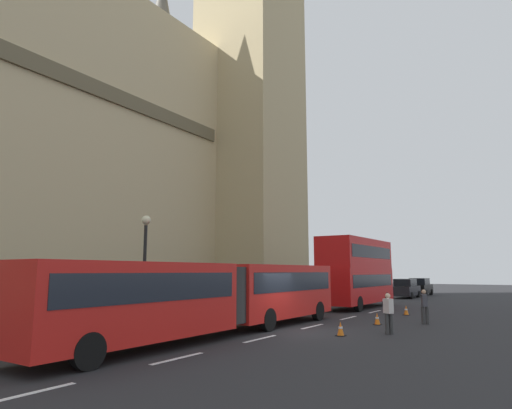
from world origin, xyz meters
The scene contains 12 objects.
ground_plane centered at (0.00, 0.00, 0.00)m, with size 160.00×160.00×0.00m, color #262628.
lane_centre_marking centered at (-2.66, 0.00, 0.01)m, with size 29.80×0.16×0.01m.
articulated_bus centered at (-2.76, 1.99, 1.75)m, with size 17.34×2.54×2.90m.
double_decker_bus centered at (13.50, 2.00, 2.71)m, with size 9.15×2.54×4.90m.
sedan_lead centered at (27.43, 2.17, 0.91)m, with size 4.40×1.86×1.85m.
sedan_trailing centered at (33.27, 2.14, 0.91)m, with size 4.40×1.86×1.85m.
traffic_cone_west centered at (-0.22, -2.32, 0.28)m, with size 0.36×0.36×0.58m.
traffic_cone_middle centered at (4.29, -2.37, 0.28)m, with size 0.36×0.36×0.58m.
traffic_cone_east centered at (9.98, -2.31, 0.28)m, with size 0.36×0.36×0.58m.
street_lamp centered at (-2.75, 6.50, 3.06)m, with size 0.44×0.44×5.27m.
pedestrian_near_cones centered at (1.27, -3.85, 0.91)m, with size 0.43×0.46×1.69m.
pedestrian_by_kerb centered at (5.81, -4.30, 0.91)m, with size 0.46×0.38×1.69m.
Camera 1 is at (-17.43, -9.47, 2.60)m, focal length 30.69 mm.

